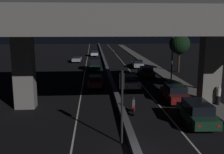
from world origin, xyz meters
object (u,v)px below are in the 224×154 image
object	(u,v)px
traffic_light_left_of_median	(122,94)
car_black_fourth	(146,72)
street_lamp	(170,43)
car_white_fourth_oncoming	(94,53)
car_dark_green_second_oncoming	(94,64)
motorcycle_blue_filtering_mid	(123,86)
car_white_third	(130,81)
car_silver_third_oncoming	(77,59)
car_dark_green_lead	(197,112)
pedestrian_on_sidewalk	(218,95)
car_silver_fifth	(138,64)
motorcycle_red_filtering_near	(133,106)
car_dark_red_second	(175,93)
car_dark_red_lead_oncoming	(95,81)

from	to	relation	value
traffic_light_left_of_median	car_black_fourth	bearing A→B (deg)	74.71
street_lamp	car_white_fourth_oncoming	xyz separation A→B (m)	(-9.72, 31.09, -4.24)
car_dark_green_second_oncoming	motorcycle_blue_filtering_mid	xyz separation A→B (m)	(3.04, -14.92, -0.46)
car_white_third	car_black_fourth	bearing A→B (deg)	-29.17
car_silver_third_oncoming	motorcycle_blue_filtering_mid	xyz separation A→B (m)	(6.54, -25.36, -0.15)
car_dark_green_lead	motorcycle_blue_filtering_mid	world-z (taller)	car_dark_green_lead
motorcycle_blue_filtering_mid	car_dark_green_lead	bearing A→B (deg)	-161.31
car_white_third	motorcycle_blue_filtering_mid	distance (m)	2.22
motorcycle_blue_filtering_mid	pedestrian_on_sidewalk	bearing A→B (deg)	-132.40
car_white_third	car_black_fourth	world-z (taller)	car_black_fourth
traffic_light_left_of_median	car_silver_fifth	distance (m)	30.95
car_silver_third_oncoming	pedestrian_on_sidewalk	xyz separation A→B (m)	(14.54, -31.60, 0.31)
car_white_fourth_oncoming	pedestrian_on_sidewalk	world-z (taller)	pedestrian_on_sidewalk
car_white_fourth_oncoming	motorcycle_red_filtering_near	xyz separation A→B (m)	(2.89, -44.16, -0.23)
car_dark_green_lead	car_dark_red_second	xyz separation A→B (m)	(0.23, 6.07, -0.03)
car_white_third	motorcycle_blue_filtering_mid	size ratio (longest dim) A/B	2.62
car_dark_green_lead	pedestrian_on_sidewalk	bearing A→B (deg)	-38.85
traffic_light_left_of_median	motorcycle_blue_filtering_mid	xyz separation A→B (m)	(1.54, 13.22, -2.57)
car_dark_green_lead	car_white_third	distance (m)	12.69
street_lamp	car_dark_green_second_oncoming	xyz separation A→B (m)	(-9.87, 9.51, -4.04)
traffic_light_left_of_median	car_silver_third_oncoming	world-z (taller)	traffic_light_left_of_median
traffic_light_left_of_median	car_dark_green_lead	bearing A→B (deg)	26.18
car_silver_fifth	car_white_third	bearing A→B (deg)	169.07
car_dark_green_second_oncoming	car_dark_green_lead	bearing A→B (deg)	15.96
motorcycle_blue_filtering_mid	car_dark_green_second_oncoming	bearing A→B (deg)	7.04
car_black_fourth	motorcycle_red_filtering_near	distance (m)	16.42
car_white_fourth_oncoming	motorcycle_red_filtering_near	distance (m)	44.26
car_white_third	pedestrian_on_sidewalk	distance (m)	10.73
car_white_third	car_silver_fifth	size ratio (longest dim) A/B	1.12
car_dark_red_second	car_black_fourth	size ratio (longest dim) A/B	1.10
car_silver_fifth	motorcycle_red_filtering_near	distance (m)	25.10
car_dark_red_second	car_dark_red_lead_oncoming	xyz separation A→B (m)	(-7.64, 6.77, -0.17)
car_white_fourth_oncoming	traffic_light_left_of_median	bearing A→B (deg)	2.14
car_dark_green_second_oncoming	pedestrian_on_sidewalk	world-z (taller)	car_dark_green_second_oncoming
car_dark_green_lead	car_white_third	bearing A→B (deg)	18.00
car_silver_third_oncoming	car_white_fourth_oncoming	xyz separation A→B (m)	(3.66, 11.14, 0.12)
motorcycle_red_filtering_near	car_silver_third_oncoming	bearing A→B (deg)	14.46
car_black_fourth	pedestrian_on_sidewalk	size ratio (longest dim) A/B	2.45
traffic_light_left_of_median	car_dark_green_second_oncoming	world-z (taller)	traffic_light_left_of_median
traffic_light_left_of_median	car_white_third	size ratio (longest dim) A/B	0.96
car_dark_red_second	car_dark_green_lead	bearing A→B (deg)	-179.61
street_lamp	pedestrian_on_sidewalk	xyz separation A→B (m)	(1.17, -11.65, -4.05)
car_black_fourth	car_silver_fifth	xyz separation A→B (m)	(0.27, 8.84, -0.06)
street_lamp	car_dark_red_second	distance (m)	10.75
car_silver_fifth	pedestrian_on_sidewalk	bearing A→B (deg)	-169.43
car_black_fourth	car_dark_red_lead_oncoming	bearing A→B (deg)	128.11
car_white_third	motorcycle_blue_filtering_mid	world-z (taller)	car_white_third
car_dark_red_lead_oncoming	car_white_third	bearing A→B (deg)	83.31
street_lamp	motorcycle_red_filtering_near	xyz separation A→B (m)	(-6.82, -13.07, -4.46)
car_silver_third_oncoming	pedestrian_on_sidewalk	distance (m)	34.79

